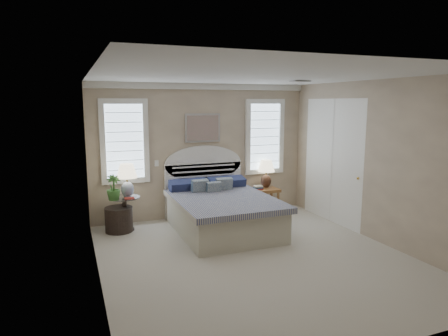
% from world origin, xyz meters
% --- Properties ---
extents(floor, '(4.50, 5.00, 0.01)m').
position_xyz_m(floor, '(0.00, 0.00, 0.00)').
color(floor, beige).
rests_on(floor, ground).
extents(ceiling, '(4.50, 5.00, 0.01)m').
position_xyz_m(ceiling, '(0.00, 0.00, 2.70)').
color(ceiling, silver).
rests_on(ceiling, wall_back).
extents(wall_back, '(4.50, 0.02, 2.70)m').
position_xyz_m(wall_back, '(0.00, 2.50, 1.35)').
color(wall_back, tan).
rests_on(wall_back, floor).
extents(wall_left, '(0.02, 5.00, 2.70)m').
position_xyz_m(wall_left, '(-2.25, 0.00, 1.35)').
color(wall_left, tan).
rests_on(wall_left, floor).
extents(wall_right, '(0.02, 5.00, 2.70)m').
position_xyz_m(wall_right, '(2.25, 0.00, 1.35)').
color(wall_right, tan).
rests_on(wall_right, floor).
extents(crown_molding, '(4.50, 0.08, 0.12)m').
position_xyz_m(crown_molding, '(0.00, 2.46, 2.64)').
color(crown_molding, white).
rests_on(crown_molding, wall_back).
extents(hvac_vent, '(0.30, 0.20, 0.02)m').
position_xyz_m(hvac_vent, '(1.20, 0.80, 2.68)').
color(hvac_vent, '#B2B2B2').
rests_on(hvac_vent, ceiling).
extents(switch_plate, '(0.08, 0.01, 0.12)m').
position_xyz_m(switch_plate, '(-0.95, 2.48, 1.15)').
color(switch_plate, white).
rests_on(switch_plate, wall_back).
extents(window_left, '(0.90, 0.06, 1.60)m').
position_xyz_m(window_left, '(-1.55, 2.48, 1.60)').
color(window_left, '#C4E0F9').
rests_on(window_left, wall_back).
extents(window_right, '(0.90, 0.06, 1.60)m').
position_xyz_m(window_right, '(1.40, 2.48, 1.60)').
color(window_right, '#C4E0F9').
rests_on(window_right, wall_back).
extents(painting, '(0.74, 0.04, 0.58)m').
position_xyz_m(painting, '(0.00, 2.46, 1.82)').
color(painting, silver).
rests_on(painting, wall_back).
extents(closet_door, '(0.02, 1.80, 2.40)m').
position_xyz_m(closet_door, '(2.23, 1.20, 1.20)').
color(closet_door, white).
rests_on(closet_door, floor).
extents(bed, '(1.72, 2.28, 1.47)m').
position_xyz_m(bed, '(0.00, 1.46, 0.39)').
color(bed, beige).
rests_on(bed, floor).
extents(side_table_left, '(0.56, 0.56, 0.63)m').
position_xyz_m(side_table_left, '(-1.65, 2.05, 0.39)').
color(side_table_left, black).
rests_on(side_table_left, floor).
extents(nightstand_right, '(0.50, 0.40, 0.53)m').
position_xyz_m(nightstand_right, '(1.30, 2.15, 0.39)').
color(nightstand_right, brown).
rests_on(nightstand_right, floor).
extents(floor_pot, '(0.55, 0.55, 0.45)m').
position_xyz_m(floor_pot, '(-1.76, 2.03, 0.23)').
color(floor_pot, black).
rests_on(floor_pot, floor).
extents(lamp_left, '(0.45, 0.45, 0.61)m').
position_xyz_m(lamp_left, '(-1.59, 2.04, 1.00)').
color(lamp_left, silver).
rests_on(lamp_left, side_table_left).
extents(lamp_right, '(0.44, 0.44, 0.60)m').
position_xyz_m(lamp_right, '(1.36, 2.30, 0.89)').
color(lamp_right, black).
rests_on(lamp_right, nightstand_right).
extents(potted_plant, '(0.33, 0.33, 0.45)m').
position_xyz_m(potted_plant, '(-1.85, 1.88, 0.85)').
color(potted_plant, '#2B6C2B').
rests_on(potted_plant, side_table_left).
extents(books_left, '(0.18, 0.14, 0.02)m').
position_xyz_m(books_left, '(-1.58, 1.86, 0.64)').
color(books_left, maroon).
rests_on(books_left, side_table_left).
extents(books_right, '(0.21, 0.16, 0.08)m').
position_xyz_m(books_right, '(1.10, 2.14, 0.57)').
color(books_right, maroon).
rests_on(books_right, nightstand_right).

